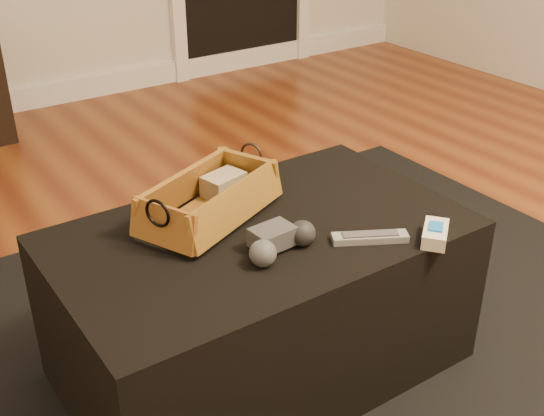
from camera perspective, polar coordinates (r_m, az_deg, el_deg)
floor at (r=1.81m, az=9.53°, el=-16.52°), size 5.00×5.50×0.01m
baseboard at (r=3.92m, az=-18.87°, el=8.85°), size 5.00×0.04×0.12m
area_rug at (r=1.87m, az=0.01°, el=-13.81°), size 2.60×2.00×0.01m
ottoman at (r=1.76m, az=-0.91°, el=-7.68°), size 1.00×0.60×0.42m
tv_remote at (r=1.67m, az=-5.21°, el=-0.48°), size 0.20×0.14×0.02m
cloth_bundle at (r=1.77m, az=-4.06°, el=1.96°), size 0.12×0.10×0.06m
wicker_basket at (r=1.69m, az=-5.25°, el=0.54°), size 0.43×0.33×0.13m
game_controller at (r=1.54m, az=0.59°, el=-2.74°), size 0.20×0.12×0.06m
silver_remote at (r=1.61m, az=8.20°, el=-2.43°), size 0.18×0.12×0.02m
cream_gadget at (r=1.64m, az=13.50°, el=-2.10°), size 0.12×0.11×0.04m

